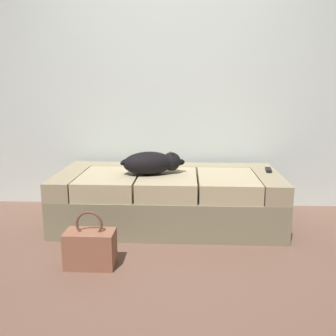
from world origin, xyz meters
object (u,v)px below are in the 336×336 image
dog_dark (152,163)px  tv_remote (268,170)px  couch (168,198)px  handbag (90,248)px

dog_dark → tv_remote: dog_dark is taller
couch → handbag: bearing=-120.0°
dog_dark → tv_remote: (0.98, 0.16, -0.08)m
dog_dark → handbag: size_ratio=1.42×
couch → handbag: (-0.47, -0.81, -0.10)m
couch → dog_dark: size_ratio=3.45×
couch → tv_remote: tv_remote is taller
couch → tv_remote: size_ratio=12.30×
tv_remote → handbag: 1.64m
dog_dark → couch: bearing=26.5°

